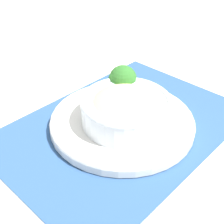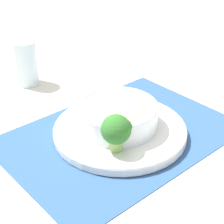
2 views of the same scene
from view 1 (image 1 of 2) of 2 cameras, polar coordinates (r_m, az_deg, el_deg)
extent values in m
plane|color=beige|center=(0.67, 1.83, -2.68)|extent=(4.00, 4.00, 0.00)
cube|color=#2D5184|center=(0.66, 1.83, -2.54)|extent=(0.55, 0.41, 0.00)
cylinder|color=white|center=(0.66, 1.85, -1.85)|extent=(0.30, 0.30, 0.02)
torus|color=white|center=(0.65, 1.86, -1.30)|extent=(0.30, 0.30, 0.01)
cylinder|color=silver|center=(0.63, 2.32, 0.06)|extent=(0.18, 0.18, 0.05)
torus|color=silver|center=(0.62, 2.37, 2.02)|extent=(0.18, 0.18, 0.01)
ellipsoid|color=beige|center=(0.62, 2.34, 1.03)|extent=(0.15, 0.15, 0.06)
cylinder|color=#84AD5B|center=(0.71, 1.94, 3.48)|extent=(0.03, 0.03, 0.03)
sphere|color=#2D6B28|center=(0.70, 2.00, 6.03)|extent=(0.06, 0.06, 0.06)
sphere|color=#2D6B28|center=(0.69, 0.50, 6.15)|extent=(0.03, 0.03, 0.03)
sphere|color=#2D6B28|center=(0.70, 3.30, 6.47)|extent=(0.03, 0.03, 0.03)
cylinder|color=orange|center=(0.66, -2.60, -0.70)|extent=(0.04, 0.04, 0.01)
cylinder|color=orange|center=(0.64, -2.59, -1.64)|extent=(0.04, 0.04, 0.01)
cylinder|color=orange|center=(0.63, -2.03, -2.54)|extent=(0.04, 0.04, 0.01)
camera|label=2|loc=(1.24, -1.41, 38.64)|focal=60.00mm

